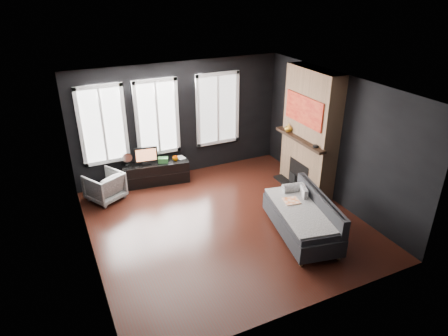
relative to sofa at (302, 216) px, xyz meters
name	(u,v)px	position (x,y,z in m)	size (l,w,h in m)	color
floor	(226,223)	(-1.10, 0.93, -0.40)	(5.00, 5.00, 0.00)	black
ceiling	(226,87)	(-1.10, 0.93, 2.30)	(5.00, 5.00, 0.00)	white
wall_back	(180,120)	(-1.10, 3.43, 0.95)	(5.00, 0.02, 2.70)	black
wall_left	(83,189)	(-3.60, 0.93, 0.95)	(0.02, 5.00, 2.70)	black
wall_right	(335,139)	(1.40, 0.93, 0.95)	(0.02, 5.00, 2.70)	black
windows	(159,78)	(-1.55, 3.39, 1.98)	(4.00, 0.16, 1.76)	white
fireplace	(310,131)	(1.20, 1.53, 0.95)	(0.70, 1.62, 2.70)	#93724C
sofa	(302,216)	(0.00, 0.00, 0.00)	(0.94, 1.88, 0.81)	black
stripe_pillow	(303,195)	(0.29, 0.37, 0.18)	(0.08, 0.33, 0.33)	gray
armchair	(105,185)	(-3.05, 2.88, -0.06)	(0.67, 0.63, 0.69)	silver
media_console	(156,172)	(-1.83, 3.17, -0.15)	(1.50, 0.47, 0.51)	black
monitor	(146,155)	(-2.03, 3.17, 0.34)	(0.53, 0.11, 0.47)	black
desk_fan	(127,159)	(-2.44, 3.27, 0.27)	(0.22, 0.22, 0.32)	#A0A0A0
mug	(175,158)	(-1.38, 3.08, 0.17)	(0.13, 0.10, 0.13)	#DC6600
book	(178,154)	(-1.29, 3.14, 0.22)	(0.16, 0.02, 0.22)	#B2A98C
storage_box	(163,160)	(-1.67, 3.09, 0.17)	(0.22, 0.14, 0.12)	#2E6B30
mantel_vase	(289,128)	(0.95, 1.98, 0.92)	(0.18, 0.19, 0.18)	#C57A2A
mantel_clock	(316,146)	(0.95, 0.98, 0.84)	(0.12, 0.12, 0.04)	black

